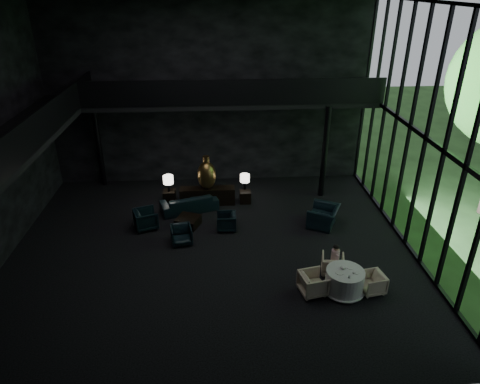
{
  "coord_description": "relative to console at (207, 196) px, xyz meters",
  "views": [
    {
      "loc": [
        0.19,
        -12.65,
        8.52
      ],
      "look_at": [
        1.0,
        0.5,
        1.99
      ],
      "focal_mm": 32.0,
      "sensor_mm": 36.0,
      "label": 1
    }
  ],
  "objects": [
    {
      "name": "lounge_armchair_west",
      "position": [
        -2.32,
        -1.85,
        0.09
      ],
      "size": [
        1.08,
        1.12,
        0.92
      ],
      "primitive_type": "imported",
      "rotation": [
        0.0,
        0.0,
        1.91
      ],
      "color": "black",
      "rests_on": "floor"
    },
    {
      "name": "coffee_cup",
      "position": [
        4.38,
        -6.12,
        0.43
      ],
      "size": [
        0.09,
        0.09,
        0.06
      ],
      "primitive_type": "cylinder",
      "rotation": [
        0.0,
        0.0,
        0.15
      ],
      "color": "white",
      "rests_on": "saucer"
    },
    {
      "name": "railing_back",
      "position": [
        1.19,
        0.52,
        4.23
      ],
      "size": [
        12.0,
        0.06,
        1.0
      ],
      "primitive_type": "cube",
      "color": "black",
      "rests_on": "mezzanine_back"
    },
    {
      "name": "dining_chair_east",
      "position": [
        5.01,
        -6.05,
        -0.05
      ],
      "size": [
        0.68,
        0.71,
        0.63
      ],
      "primitive_type": "imported",
      "rotation": [
        0.0,
        0.0,
        -1.39
      ],
      "color": "#BCAF91",
      "rests_on": "floor"
    },
    {
      "name": "cereal_bowl",
      "position": [
        4.12,
        -5.86,
        0.43
      ],
      "size": [
        0.17,
        0.17,
        0.08
      ],
      "primitive_type": "ellipsoid",
      "color": "white",
      "rests_on": "dining_table"
    },
    {
      "name": "saucer",
      "position": [
        4.47,
        -6.09,
        0.39
      ],
      "size": [
        0.18,
        0.18,
        0.01
      ],
      "primitive_type": "cylinder",
      "rotation": [
        0.0,
        0.0,
        0.11
      ],
      "color": "white",
      "rests_on": "dining_table"
    },
    {
      "name": "wall_back",
      "position": [
        0.19,
        2.52,
        3.63
      ],
      "size": [
        14.0,
        0.04,
        8.0
      ],
      "primitive_type": "cube",
      "color": "black",
      "rests_on": "ground"
    },
    {
      "name": "curtain_wall",
      "position": [
        7.14,
        -3.48,
        3.63
      ],
      "size": [
        0.2,
        12.0,
        8.0
      ],
      "primitive_type": null,
      "color": "black",
      "rests_on": "ground"
    },
    {
      "name": "floor",
      "position": [
        0.19,
        -3.48,
        -0.37
      ],
      "size": [
        14.0,
        12.0,
        0.02
      ],
      "primitive_type": "cube",
      "color": "black",
      "rests_on": "ground"
    },
    {
      "name": "bronze_urn",
      "position": [
        -0.0,
        -0.02,
        0.98
      ],
      "size": [
        0.77,
        0.77,
        1.43
      ],
      "color": "olive",
      "rests_on": "console"
    },
    {
      "name": "table_lamp_left",
      "position": [
        -1.6,
        0.11,
        0.71
      ],
      "size": [
        0.42,
        0.42,
        0.71
      ],
      "color": "black",
      "rests_on": "side_table_left"
    },
    {
      "name": "plate_a",
      "position": [
        3.96,
        -6.07,
        0.39
      ],
      "size": [
        0.25,
        0.25,
        0.01
      ],
      "primitive_type": "cylinder",
      "rotation": [
        0.0,
        0.0,
        0.06
      ],
      "color": "white",
      "rests_on": "dining_table"
    },
    {
      "name": "window_armchair",
      "position": [
        4.46,
        -2.07,
        0.22
      ],
      "size": [
        1.39,
        1.6,
        1.18
      ],
      "primitive_type": "imported",
      "rotation": [
        0.0,
        0.0,
        -2.04
      ],
      "color": "black",
      "rests_on": "floor"
    },
    {
      "name": "mezzanine_left",
      "position": [
        -5.81,
        -3.48,
        3.63
      ],
      "size": [
        2.0,
        12.0,
        0.25
      ],
      "primitive_type": "cube",
      "color": "black",
      "rests_on": "wall_left"
    },
    {
      "name": "railing_left",
      "position": [
        -4.81,
        -3.48,
        4.23
      ],
      "size": [
        0.06,
        12.0,
        1.0
      ],
      "primitive_type": "cube",
      "color": "black",
      "rests_on": "mezzanine_left"
    },
    {
      "name": "lounge_armchair_south",
      "position": [
        -0.91,
        -2.99,
        -0.01
      ],
      "size": [
        0.79,
        0.75,
        0.7
      ],
      "primitive_type": "imported",
      "rotation": [
        0.0,
        0.0,
        0.18
      ],
      "color": "black",
      "rests_on": "floor"
    },
    {
      "name": "dining_chair_west",
      "position": [
        3.22,
        -6.0,
        0.02
      ],
      "size": [
        0.85,
        0.88,
        0.77
      ],
      "primitive_type": "imported",
      "rotation": [
        0.0,
        0.0,
        1.78
      ],
      "color": "#BCB39A",
      "rests_on": "floor"
    },
    {
      "name": "sofa",
      "position": [
        -0.74,
        -0.54,
        0.13
      ],
      "size": [
        2.66,
        1.48,
        1.0
      ],
      "primitive_type": "imported",
      "rotation": [
        0.0,
        0.0,
        3.45
      ],
      "color": "black",
      "rests_on": "floor"
    },
    {
      "name": "lounge_armchair_east",
      "position": [
        0.73,
        -2.14,
        -0.02
      ],
      "size": [
        0.65,
        0.69,
        0.69
      ],
      "primitive_type": "imported",
      "rotation": [
        0.0,
        0.0,
        -1.59
      ],
      "color": "#13272E",
      "rests_on": "floor"
    },
    {
      "name": "ceiling",
      "position": [
        0.19,
        -3.48,
        7.63
      ],
      "size": [
        14.0,
        12.0,
        0.02
      ],
      "primitive_type": "cube",
      "color": "black",
      "rests_on": "ground"
    },
    {
      "name": "console",
      "position": [
        0.0,
        0.0,
        0.0
      ],
      "size": [
        2.3,
        0.52,
        0.73
      ],
      "primitive_type": "cube",
      "color": "black",
      "rests_on": "floor"
    },
    {
      "name": "table_lamp_right",
      "position": [
        1.6,
        0.26,
        0.63
      ],
      "size": [
        0.4,
        0.4,
        0.67
      ],
      "color": "black",
      "rests_on": "side_table_right"
    },
    {
      "name": "mezzanine_back",
      "position": [
        1.19,
        1.52,
        3.63
      ],
      "size": [
        12.0,
        2.0,
        0.25
      ],
      "primitive_type": "cube",
      "color": "black",
      "rests_on": "wall_back"
    },
    {
      "name": "column_ne",
      "position": [
        4.99,
        0.52,
        1.63
      ],
      "size": [
        0.24,
        0.24,
        4.0
      ],
      "primitive_type": "cylinder",
      "color": "black",
      "rests_on": "floor"
    },
    {
      "name": "child",
      "position": [
        4.13,
        -5.0,
        0.37
      ],
      "size": [
        0.26,
        0.26,
        0.57
      ],
      "rotation": [
        0.0,
        0.0,
        3.14
      ],
      "color": "pink",
      "rests_on": "dining_chair_north"
    },
    {
      "name": "dining_table",
      "position": [
        4.17,
        -5.99,
        -0.04
      ],
      "size": [
        1.3,
        1.3,
        0.75
      ],
      "color": "white",
      "rests_on": "floor"
    },
    {
      "name": "wall_front",
      "position": [
        0.19,
        -9.48,
        3.63
      ],
      "size": [
        14.0,
        0.04,
        8.0
      ],
      "primitive_type": "cube",
      "color": "black",
      "rests_on": "ground"
    },
    {
      "name": "side_table_left",
      "position": [
        -1.6,
        0.17,
        -0.08
      ],
      "size": [
        0.52,
        0.52,
        0.57
      ],
      "primitive_type": "cube",
      "color": "black",
      "rests_on": "floor"
    },
    {
      "name": "cream_pot",
      "position": [
        4.17,
        -6.31,
        0.42
      ],
      "size": [
        0.07,
        0.07,
        0.07
      ],
      "primitive_type": "cylinder",
      "rotation": [
        0.0,
        0.0,
        -0.22
      ],
      "color": "#99999E",
      "rests_on": "dining_table"
    },
    {
      "name": "dining_chair_north",
      "position": [
        4.06,
        -5.05,
        -0.04
      ],
      "size": [
        0.75,
        0.72,
        0.65
      ],
      "primitive_type": "imported",
      "rotation": [
        0.0,
        0.0,
        2.91
      ],
      "color": "tan",
      "rests_on": "floor"
    },
    {
      "name": "coffee_table",
      "position": [
        -0.74,
        -1.79,
        -0.19
      ],
      "size": [
        1.06,
        1.06,
        0.36
      ],
      "primitive_type": "cube",
      "rotation": [
        0.0,
        0.0,
        -0.39
      ],
      "color": "black",
      "rests_on": "floor"
    },
    {
      "name": "side_table_right",
      "position": [
        1.6,
        0.03,
        -0.11
      ],
      "size": [
        0.47,
        0.47,
        0.52
      ],
      "primitive_type": "cube",
      "color": "black",
      "rests_on": "floor"
    },
    {
      "name": "column_nw",
      "position": [
        -4.81,
        2.22,
        1.63
      ],
      "size": [
        0.24,
        0.24,
        4.0
      ],
      "primitive_type": "cylinder",
      "color": "black",
      "rests_on": "floor"
    },
    {
      "name": "plate_b",
      "position": [
        4.35,
        -5.83,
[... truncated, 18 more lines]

